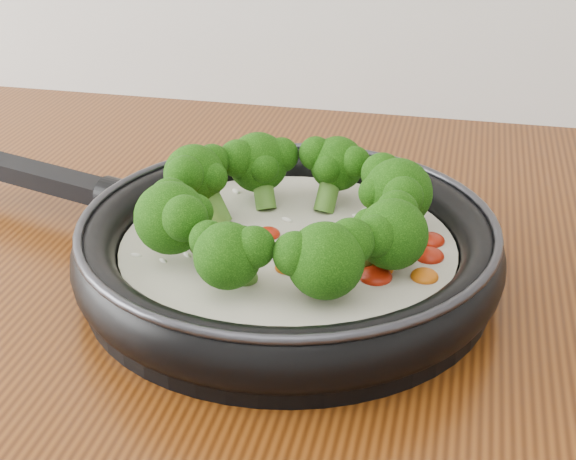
# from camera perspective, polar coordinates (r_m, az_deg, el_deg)

# --- Properties ---
(skillet) EXTENTS (0.60, 0.45, 0.11)m
(skillet) POSITION_cam_1_polar(r_m,az_deg,el_deg) (0.70, -0.19, -0.81)
(skillet) COLOR black
(skillet) RESTS_ON counter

